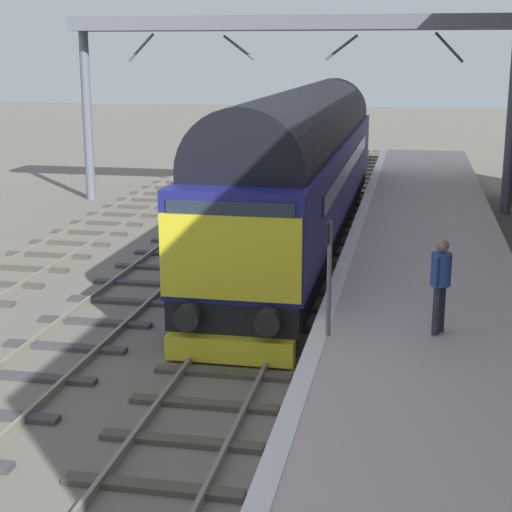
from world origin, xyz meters
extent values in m
plane|color=#696359|center=(0.00, 0.00, 0.00)|extent=(140.00, 140.00, 0.00)
cube|color=slate|center=(-0.72, 0.00, 0.07)|extent=(0.07, 60.00, 0.15)
cube|color=slate|center=(0.72, 0.00, 0.07)|extent=(0.07, 60.00, 0.15)
cube|color=#4E4539|center=(0.00, -9.33, 0.04)|extent=(2.50, 0.26, 0.09)
cube|color=#4E4539|center=(0.00, -8.00, 0.04)|extent=(2.50, 0.26, 0.09)
cube|color=#4E4539|center=(0.00, -6.67, 0.04)|extent=(2.50, 0.26, 0.09)
cube|color=#4E4539|center=(0.00, -5.33, 0.04)|extent=(2.50, 0.26, 0.09)
cube|color=#4E4539|center=(0.00, -4.00, 0.04)|extent=(2.50, 0.26, 0.09)
cube|color=#4E4539|center=(0.00, -2.67, 0.04)|extent=(2.50, 0.26, 0.09)
cube|color=#4E4539|center=(0.00, -1.33, 0.04)|extent=(2.50, 0.26, 0.09)
cube|color=#4E4539|center=(0.00, 0.00, 0.04)|extent=(2.50, 0.26, 0.09)
cube|color=#4E4539|center=(0.00, 1.33, 0.04)|extent=(2.50, 0.26, 0.09)
cube|color=#4E4539|center=(0.00, 2.67, 0.04)|extent=(2.50, 0.26, 0.09)
cube|color=#4E4539|center=(0.00, 4.00, 0.04)|extent=(2.50, 0.26, 0.09)
cube|color=#4E4539|center=(0.00, 5.33, 0.04)|extent=(2.50, 0.26, 0.09)
cube|color=#4E4539|center=(0.00, 6.67, 0.04)|extent=(2.50, 0.26, 0.09)
cube|color=#4E4539|center=(0.00, 8.00, 0.04)|extent=(2.50, 0.26, 0.09)
cube|color=#4E4539|center=(0.00, 9.33, 0.04)|extent=(2.50, 0.26, 0.09)
cube|color=#4E4539|center=(0.00, 10.67, 0.04)|extent=(2.50, 0.26, 0.09)
cube|color=#4E4539|center=(0.00, 12.00, 0.04)|extent=(2.50, 0.26, 0.09)
cube|color=#4E4539|center=(0.00, 13.33, 0.04)|extent=(2.50, 0.26, 0.09)
cube|color=#4E4539|center=(0.00, 14.67, 0.04)|extent=(2.50, 0.26, 0.09)
cube|color=#4E4539|center=(0.00, 16.00, 0.04)|extent=(2.50, 0.26, 0.09)
cube|color=#4E4539|center=(0.00, 17.33, 0.04)|extent=(2.50, 0.26, 0.09)
cube|color=#4E4539|center=(0.00, 18.67, 0.04)|extent=(2.50, 0.26, 0.09)
cube|color=#4E4539|center=(0.00, 20.00, 0.04)|extent=(2.50, 0.26, 0.09)
cube|color=#4E4539|center=(0.00, 21.33, 0.04)|extent=(2.50, 0.26, 0.09)
cube|color=#4E4539|center=(0.00, 22.67, 0.04)|extent=(2.50, 0.26, 0.09)
cube|color=#4E4539|center=(0.00, 24.00, 0.04)|extent=(2.50, 0.26, 0.09)
cube|color=#4E4539|center=(0.00, 25.33, 0.04)|extent=(2.50, 0.26, 0.09)
cube|color=#4E4539|center=(0.00, 26.67, 0.04)|extent=(2.50, 0.26, 0.09)
cube|color=#4E4539|center=(0.00, 28.00, 0.04)|extent=(2.50, 0.26, 0.09)
cube|color=#4E4539|center=(0.00, 29.33, 0.04)|extent=(2.50, 0.26, 0.09)
cube|color=gray|center=(-4.06, 0.00, 0.07)|extent=(0.07, 60.00, 0.15)
cube|color=gray|center=(-2.62, 0.00, 0.07)|extent=(0.07, 60.00, 0.15)
cube|color=#423E42|center=(-3.34, -6.15, 0.04)|extent=(2.50, 0.26, 0.09)
cube|color=#423E42|center=(-3.34, -4.62, 0.04)|extent=(2.50, 0.26, 0.09)
cube|color=#423E42|center=(-3.34, -3.08, 0.04)|extent=(2.50, 0.26, 0.09)
cube|color=#423E42|center=(-3.34, -1.54, 0.04)|extent=(2.50, 0.26, 0.09)
cube|color=#423E42|center=(-3.34, 0.00, 0.04)|extent=(2.50, 0.26, 0.09)
cube|color=#423E42|center=(-3.34, 1.54, 0.04)|extent=(2.50, 0.26, 0.09)
cube|color=#423E42|center=(-3.34, 3.08, 0.04)|extent=(2.50, 0.26, 0.09)
cube|color=#423E42|center=(-3.34, 4.62, 0.04)|extent=(2.50, 0.26, 0.09)
cube|color=#423E42|center=(-3.34, 6.15, 0.04)|extent=(2.50, 0.26, 0.09)
cube|color=#423E42|center=(-3.34, 7.69, 0.04)|extent=(2.50, 0.26, 0.09)
cube|color=#423E42|center=(-3.34, 9.23, 0.04)|extent=(2.50, 0.26, 0.09)
cube|color=#423E42|center=(-3.34, 10.77, 0.04)|extent=(2.50, 0.26, 0.09)
cube|color=#423E42|center=(-3.34, 12.31, 0.04)|extent=(2.50, 0.26, 0.09)
cube|color=#423E42|center=(-3.34, 13.85, 0.04)|extent=(2.50, 0.26, 0.09)
cube|color=#423E42|center=(-3.34, 15.38, 0.04)|extent=(2.50, 0.26, 0.09)
cube|color=#423E42|center=(-3.34, 16.92, 0.04)|extent=(2.50, 0.26, 0.09)
cube|color=#423E42|center=(-3.34, 18.46, 0.04)|extent=(2.50, 0.26, 0.09)
cube|color=#423E42|center=(-3.34, 20.00, 0.04)|extent=(2.50, 0.26, 0.09)
cube|color=#423E42|center=(-3.34, 21.54, 0.04)|extent=(2.50, 0.26, 0.09)
cube|color=#423E42|center=(-3.34, 23.08, 0.04)|extent=(2.50, 0.26, 0.09)
cube|color=#423E42|center=(-3.34, 24.62, 0.04)|extent=(2.50, 0.26, 0.09)
cube|color=#423E42|center=(-3.34, 26.15, 0.04)|extent=(2.50, 0.26, 0.09)
cube|color=#423E42|center=(-3.34, 27.69, 0.04)|extent=(2.50, 0.26, 0.09)
cube|color=#423E42|center=(-3.34, 29.23, 0.04)|extent=(2.50, 0.26, 0.09)
cube|color=gray|center=(-6.19, 0.00, 0.07)|extent=(0.07, 60.00, 0.15)
cube|color=#48483C|center=(-6.90, 0.75, 0.04)|extent=(2.50, 0.26, 0.09)
cube|color=#48483C|center=(-6.90, 2.25, 0.04)|extent=(2.50, 0.26, 0.09)
cube|color=#48483C|center=(-6.90, 3.75, 0.04)|extent=(2.50, 0.26, 0.09)
cube|color=#48483C|center=(-6.90, 5.25, 0.04)|extent=(2.50, 0.26, 0.09)
cube|color=#48483C|center=(-6.90, 6.75, 0.04)|extent=(2.50, 0.26, 0.09)
cube|color=#48483C|center=(-6.90, 8.25, 0.04)|extent=(2.50, 0.26, 0.09)
cube|color=#48483C|center=(-6.90, 9.75, 0.04)|extent=(2.50, 0.26, 0.09)
cube|color=#48483C|center=(-6.90, 11.25, 0.04)|extent=(2.50, 0.26, 0.09)
cube|color=#48483C|center=(-6.90, 12.75, 0.04)|extent=(2.50, 0.26, 0.09)
cube|color=#48483C|center=(-6.90, 14.25, 0.04)|extent=(2.50, 0.26, 0.09)
cube|color=#48483C|center=(-6.90, 15.75, 0.04)|extent=(2.50, 0.26, 0.09)
cube|color=#48483C|center=(-6.90, 17.25, 0.04)|extent=(2.50, 0.26, 0.09)
cube|color=#48483C|center=(-6.90, 18.75, 0.04)|extent=(2.50, 0.26, 0.09)
cube|color=#48483C|center=(-6.90, 20.25, 0.04)|extent=(2.50, 0.26, 0.09)
cube|color=#48483C|center=(-6.90, 21.75, 0.04)|extent=(2.50, 0.26, 0.09)
cube|color=#48483C|center=(-6.90, 23.25, 0.04)|extent=(2.50, 0.26, 0.09)
cube|color=#48483C|center=(-6.90, 24.75, 0.04)|extent=(2.50, 0.26, 0.09)
cube|color=#48483C|center=(-6.90, 26.25, 0.04)|extent=(2.50, 0.26, 0.09)
cube|color=#48483C|center=(-6.90, 27.75, 0.04)|extent=(2.50, 0.26, 0.09)
cube|color=#48483C|center=(-6.90, 29.25, 0.04)|extent=(2.50, 0.26, 0.09)
cube|color=#BBAAAB|center=(3.60, 0.00, 0.50)|extent=(4.00, 44.00, 1.00)
cube|color=white|center=(1.75, 0.00, 1.00)|extent=(0.30, 44.00, 0.01)
cube|color=black|center=(0.00, 5.01, 0.82)|extent=(2.56, 19.27, 0.60)
cube|color=navy|center=(0.00, 5.01, 2.17)|extent=(2.70, 19.27, 2.10)
cylinder|color=black|center=(0.00, 5.01, 3.40)|extent=(2.56, 17.73, 2.57)
cube|color=yellow|center=(0.00, -4.67, 2.02)|extent=(2.65, 0.08, 1.58)
cube|color=#232D3D|center=(0.00, -4.65, 2.75)|extent=(2.38, 0.04, 0.64)
cube|color=#232D3D|center=(1.37, 5.01, 2.47)|extent=(0.04, 13.49, 0.44)
cylinder|color=black|center=(-0.75, -4.88, 0.92)|extent=(0.48, 0.35, 0.48)
cylinder|color=black|center=(0.75, -4.88, 0.92)|extent=(0.48, 0.35, 0.48)
cube|color=yellow|center=(0.00, -4.73, 0.29)|extent=(2.43, 0.36, 0.47)
cylinder|color=black|center=(0.00, -2.84, 0.52)|extent=(1.64, 1.04, 1.04)
cylinder|color=black|center=(0.00, -1.74, 0.52)|extent=(1.64, 1.04, 1.04)
cylinder|color=black|center=(0.00, -0.64, 0.52)|extent=(1.64, 1.04, 1.04)
cylinder|color=black|center=(0.00, 10.65, 0.52)|extent=(1.64, 1.04, 1.04)
cylinder|color=black|center=(0.00, 11.75, 0.52)|extent=(1.64, 1.04, 1.04)
cylinder|color=black|center=(0.00, 12.85, 0.52)|extent=(1.64, 1.04, 1.04)
cylinder|color=slate|center=(1.91, -5.58, 1.99)|extent=(0.08, 0.08, 1.96)
cube|color=black|center=(1.88, -5.58, 2.79)|extent=(0.05, 0.44, 0.36)
cube|color=white|center=(1.85, -5.58, 2.79)|extent=(0.01, 0.20, 0.24)
cylinder|color=#2B2E3E|center=(3.70, -5.23, 1.43)|extent=(0.13, 0.13, 0.84)
cylinder|color=#2B2E3E|center=(3.78, -5.05, 1.43)|extent=(0.13, 0.13, 0.84)
cylinder|color=#294789|center=(3.74, -5.14, 2.13)|extent=(0.45, 0.45, 0.56)
sphere|color=#8E674D|center=(3.74, -5.14, 2.54)|extent=(0.22, 0.22, 0.22)
cylinder|color=#294789|center=(3.65, -5.33, 2.13)|extent=(0.09, 0.09, 0.52)
cylinder|color=#294789|center=(3.83, -4.95, 2.13)|extent=(0.09, 0.09, 0.52)
cylinder|color=slate|center=(-9.30, 11.31, 3.21)|extent=(0.36, 0.36, 6.42)
cylinder|color=slate|center=(6.50, 11.31, 3.21)|extent=(0.36, 0.36, 6.42)
cube|color=slate|center=(-1.40, 11.31, 6.67)|extent=(16.20, 2.00, 0.50)
cylinder|color=slate|center=(-7.03, 11.31, 5.82)|extent=(1.06, 0.10, 1.06)
cylinder|color=slate|center=(-3.28, 11.31, 5.82)|extent=(1.18, 0.10, 0.91)
cylinder|color=slate|center=(0.47, 11.31, 5.82)|extent=(1.18, 0.10, 0.93)
cylinder|color=slate|center=(4.22, 11.31, 5.82)|extent=(1.05, 0.10, 1.07)
camera|label=1|loc=(3.21, -18.59, 5.66)|focal=56.92mm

